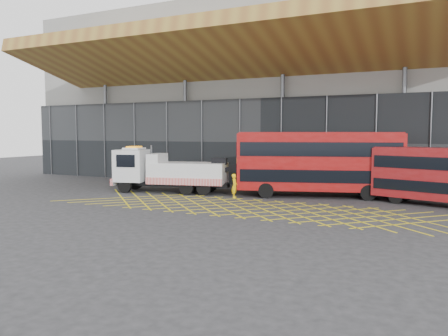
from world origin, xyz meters
The scene contains 7 objects.
ground_plane centered at (0.00, 0.00, 0.00)m, with size 120.00×120.00×0.00m, color #262628.
road_markings centered at (5.60, 0.00, 0.01)m, with size 27.96×7.16×0.01m.
construction_building centered at (1.92, 18.40, 8.98)m, with size 55.00×23.97×18.00m.
recovery_truck centered at (-3.41, 3.99, 1.76)m, with size 10.97×4.60×3.82m.
bus_towed centered at (8.38, 6.72, 2.73)m, with size 12.33×6.09×4.91m.
bus_second centered at (17.15, 5.87, 2.15)m, with size 9.73×4.90×3.88m.
worker centered at (2.87, 3.61, 0.90)m, with size 0.66×0.43×1.80m, color yellow.
Camera 1 is at (16.11, -26.01, 4.87)m, focal length 35.00 mm.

